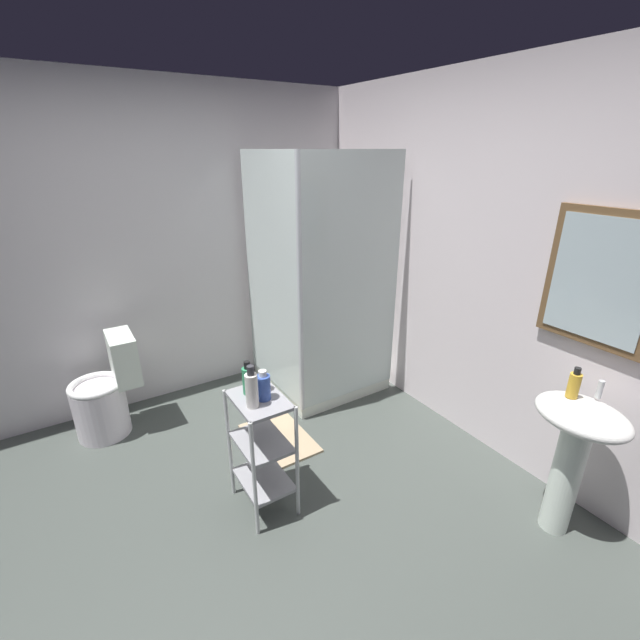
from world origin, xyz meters
The scene contains 14 objects.
ground_plane centered at (0.00, 0.00, -0.01)m, with size 4.20×4.20×0.02m, color #464C47.
wall_back centered at (0.01, 1.85, 1.25)m, with size 4.20×0.14×2.50m.
wall_left centered at (-1.85, 0.00, 1.25)m, with size 0.10×4.20×2.50m, color silver.
shower_stall centered at (-1.18, 1.18, 0.46)m, with size 0.92×0.92×2.00m.
pedestal_sink centered at (0.83, 1.52, 0.58)m, with size 0.46×0.37×0.81m.
sink_faucet centered at (0.83, 1.64, 0.86)m, with size 0.03×0.03×0.10m, color silver.
toilet centered at (-1.48, -0.46, 0.31)m, with size 0.37×0.49×0.76m.
storage_cart centered at (-0.21, 0.20, 0.44)m, with size 0.38×0.28×0.74m.
hand_soap_bottle centered at (0.75, 1.54, 0.88)m, with size 0.06×0.06×0.17m.
shampoo_bottle_blue centered at (-0.19, 0.23, 0.82)m, with size 0.08×0.08×0.17m.
body_wash_bottle_green centered at (-0.29, 0.18, 0.83)m, with size 0.06×0.06×0.20m.
lotion_bottle_white centered at (-0.16, 0.15, 0.84)m, with size 0.07×0.07×0.24m.
rinse_cup centered at (-0.28, 0.27, 0.78)m, with size 0.07×0.07×0.09m, color silver.
bath_mat centered at (-0.71, 0.56, 0.01)m, with size 0.60×0.40×0.02m, color tan.
Camera 1 is at (1.65, -0.58, 2.01)m, focal length 23.92 mm.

